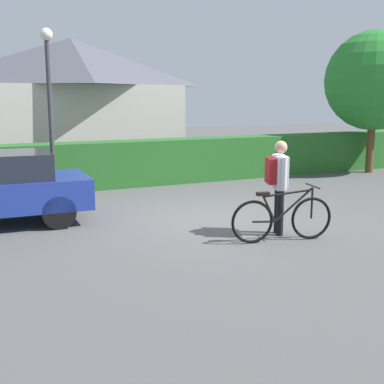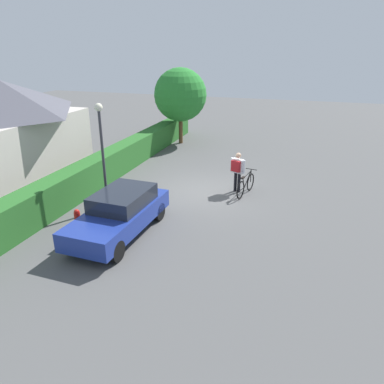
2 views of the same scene
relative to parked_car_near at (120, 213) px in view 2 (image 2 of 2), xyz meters
name	(u,v)px [view 2 (image 2 of 2)]	position (x,y,z in m)	size (l,w,h in m)	color
ground_plane	(203,192)	(4.38, -1.51, -0.74)	(60.00, 60.00, 0.00)	#515151
hedge_row	(105,167)	(4.38, 3.15, -0.11)	(21.04, 0.90, 1.27)	#276325
house_distant	(8,130)	(3.36, 7.31, 1.52)	(6.91, 4.43, 4.43)	beige
parked_car_near	(120,213)	(0.00, 0.00, 0.00)	(4.27, 1.84, 1.41)	navy
bicycle	(246,185)	(4.65, -3.27, -0.34)	(1.81, 0.56, 0.96)	black
person_rider	(237,169)	(4.83, -2.86, 0.29)	(0.48, 0.64, 1.70)	black
street_lamp	(102,142)	(1.63, 1.46, 1.83)	(0.28, 0.28, 3.95)	#38383D
tree_kerbside	(180,95)	(12.01, 2.21, 2.24)	(3.19, 3.19, 4.59)	brown
fire_hydrant	(78,220)	(-0.34, 1.41, -0.33)	(0.20, 0.20, 0.81)	red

